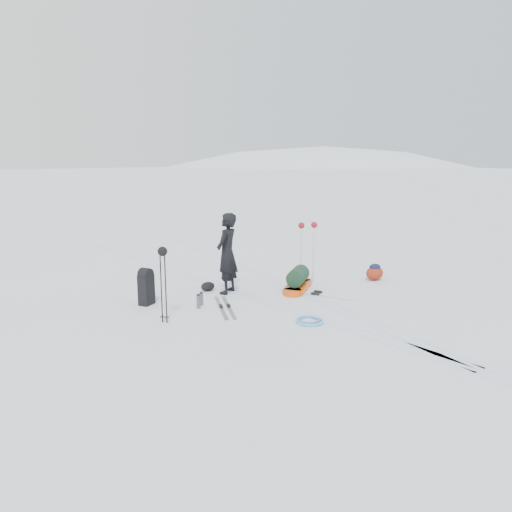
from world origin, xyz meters
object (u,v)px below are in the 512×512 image
object	(u,v)px
pulk_sled	(298,281)
ski_poles_black	(163,261)
expedition_rucksack	(147,287)
skier	(227,253)

from	to	relation	value
pulk_sled	ski_poles_black	distance (m)	3.67
pulk_sled	expedition_rucksack	world-z (taller)	expedition_rucksack
skier	pulk_sled	xyz separation A→B (m)	(1.46, -0.77, -0.72)
expedition_rucksack	ski_poles_black	xyz separation A→B (m)	(-0.24, -1.32, 0.83)
pulk_sled	expedition_rucksack	xyz separation A→B (m)	(-3.29, 1.09, 0.16)
skier	ski_poles_black	size ratio (longest dim) A/B	1.26
expedition_rucksack	ski_poles_black	world-z (taller)	ski_poles_black
expedition_rucksack	ski_poles_black	size ratio (longest dim) A/B	0.56
pulk_sled	expedition_rucksack	distance (m)	3.47
expedition_rucksack	ski_poles_black	bearing A→B (deg)	-129.36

